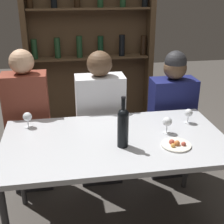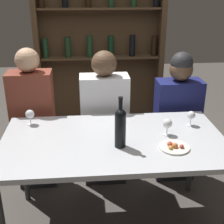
# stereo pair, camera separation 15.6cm
# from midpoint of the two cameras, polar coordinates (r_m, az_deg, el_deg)

# --- Properties ---
(ground_plane) EXTENTS (10.00, 10.00, 0.00)m
(ground_plane) POSITION_cam_midpoint_polar(r_m,az_deg,el_deg) (2.62, -1.32, -19.81)
(ground_plane) COLOR #47423D
(dining_table) EXTENTS (1.57, 0.87, 0.76)m
(dining_table) POSITION_cam_midpoint_polar(r_m,az_deg,el_deg) (2.21, -1.49, -6.30)
(dining_table) COLOR #B7BABF
(dining_table) RESTS_ON ground_plane
(wine_rack_wall) EXTENTS (1.48, 0.21, 2.30)m
(wine_rack_wall) POSITION_cam_midpoint_polar(r_m,az_deg,el_deg) (3.69, -5.44, 13.79)
(wine_rack_wall) COLOR #4C3823
(wine_rack_wall) RESTS_ON ground_plane
(wine_bottle) EXTENTS (0.07, 0.07, 0.35)m
(wine_bottle) POSITION_cam_midpoint_polar(r_m,az_deg,el_deg) (2.02, -0.19, -2.54)
(wine_bottle) COLOR black
(wine_bottle) RESTS_ON dining_table
(wine_glass_0) EXTENTS (0.07, 0.07, 0.12)m
(wine_glass_0) POSITION_cam_midpoint_polar(r_m,az_deg,el_deg) (2.25, 8.12, -1.88)
(wine_glass_0) COLOR silver
(wine_glass_0) RESTS_ON dining_table
(wine_glass_1) EXTENTS (0.07, 0.07, 0.12)m
(wine_glass_1) POSITION_cam_midpoint_polar(r_m,az_deg,el_deg) (2.42, -17.01, -0.93)
(wine_glass_1) COLOR silver
(wine_glass_1) RESTS_ON dining_table
(wine_glass_2) EXTENTS (0.06, 0.06, 0.11)m
(wine_glass_2) POSITION_cam_midpoint_polar(r_m,az_deg,el_deg) (2.44, 12.05, -0.28)
(wine_glass_2) COLOR silver
(wine_glass_2) RESTS_ON dining_table
(food_plate_0) EXTENTS (0.20, 0.20, 0.04)m
(food_plate_0) POSITION_cam_midpoint_polar(r_m,az_deg,el_deg) (2.11, 9.56, -5.93)
(food_plate_0) COLOR silver
(food_plate_0) RESTS_ON dining_table
(seated_person_left) EXTENTS (0.37, 0.22, 1.28)m
(seated_person_left) POSITION_cam_midpoint_polar(r_m,az_deg,el_deg) (2.82, -16.50, -2.59)
(seated_person_left) COLOR #26262B
(seated_person_left) RESTS_ON ground_plane
(seated_person_center) EXTENTS (0.42, 0.22, 1.25)m
(seated_person_center) POSITION_cam_midpoint_polar(r_m,az_deg,el_deg) (2.81, -3.72, -2.16)
(seated_person_center) COLOR #26262B
(seated_person_center) RESTS_ON ground_plane
(seated_person_right) EXTENTS (0.40, 0.22, 1.23)m
(seated_person_right) POSITION_cam_midpoint_polar(r_m,az_deg,el_deg) (2.94, 9.27, -1.15)
(seated_person_right) COLOR #26262B
(seated_person_right) RESTS_ON ground_plane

